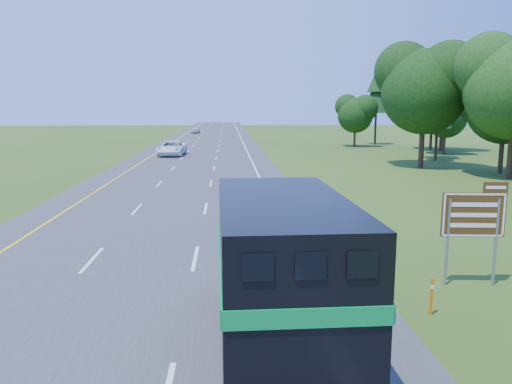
# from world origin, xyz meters

# --- Properties ---
(road) EXTENTS (15.00, 260.00, 0.04)m
(road) POSITION_xyz_m (0.00, 50.00, 0.02)
(road) COLOR #38383A
(road) RESTS_ON ground
(lane_markings) EXTENTS (11.15, 260.00, 0.01)m
(lane_markings) POSITION_xyz_m (0.00, 50.00, 0.04)
(lane_markings) COLOR yellow
(lane_markings) RESTS_ON road
(horse_truck) EXTENTS (2.72, 8.14, 3.58)m
(horse_truck) POSITION_xyz_m (4.11, 3.95, 1.95)
(horse_truck) COLOR black
(horse_truck) RESTS_ON road
(white_suv) EXTENTS (3.05, 6.12, 1.66)m
(white_suv) POSITION_xyz_m (-3.23, 50.33, 0.87)
(white_suv) COLOR white
(white_suv) RESTS_ON road
(far_car) EXTENTS (1.87, 4.14, 1.38)m
(far_car) POSITION_xyz_m (-3.65, 100.34, 0.73)
(far_car) COLOR #B7B8BF
(far_car) RESTS_ON road
(exit_sign) EXTENTS (1.90, 0.23, 3.22)m
(exit_sign) POSITION_xyz_m (10.42, 7.82, 2.09)
(exit_sign) COLOR gray
(exit_sign) RESTS_ON ground
(delineator) EXTENTS (0.08, 0.05, 1.01)m
(delineator) POSITION_xyz_m (8.32, 5.70, 0.54)
(delineator) COLOR orange
(delineator) RESTS_ON ground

